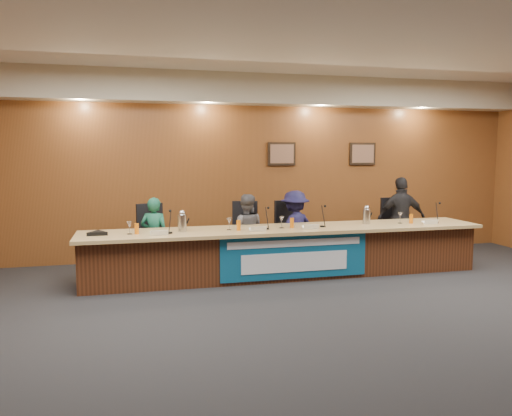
% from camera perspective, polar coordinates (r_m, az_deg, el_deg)
% --- Properties ---
extents(floor, '(10.00, 10.00, 0.00)m').
position_cam_1_polar(floor, '(5.58, 11.15, -13.41)').
color(floor, black).
rests_on(floor, ground).
extents(ceiling, '(10.00, 8.00, 0.04)m').
position_cam_1_polar(ceiling, '(5.42, 11.93, 20.35)').
color(ceiling, silver).
rests_on(ceiling, wall_back).
extents(wall_back, '(10.00, 0.04, 3.20)m').
position_cam_1_polar(wall_back, '(9.03, 0.45, 4.62)').
color(wall_back, brown).
rests_on(wall_back, floor).
extents(soffit, '(10.00, 0.50, 0.50)m').
position_cam_1_polar(soffit, '(8.85, 0.88, 13.34)').
color(soffit, beige).
rests_on(soffit, wall_back).
extents(dais_body, '(6.00, 0.80, 0.70)m').
position_cam_1_polar(dais_body, '(7.65, 3.48, -5.16)').
color(dais_body, '#462211').
rests_on(dais_body, floor).
extents(dais_top, '(6.10, 0.95, 0.05)m').
position_cam_1_polar(dais_top, '(7.53, 3.62, -2.44)').
color(dais_top, tan).
rests_on(dais_top, dais_body).
extents(banner, '(2.20, 0.02, 0.65)m').
position_cam_1_polar(banner, '(7.25, 4.48, -5.56)').
color(banner, '#0D527D').
rests_on(banner, dais_body).
extents(banner_text_upper, '(2.00, 0.01, 0.10)m').
position_cam_1_polar(banner_text_upper, '(7.20, 4.53, -4.02)').
color(banner_text_upper, silver).
rests_on(banner_text_upper, banner).
extents(banner_text_lower, '(1.60, 0.01, 0.28)m').
position_cam_1_polar(banner_text_lower, '(7.26, 4.51, -6.20)').
color(banner_text_lower, silver).
rests_on(banner_text_lower, banner).
extents(wall_photo_left, '(0.52, 0.04, 0.42)m').
position_cam_1_polar(wall_photo_left, '(9.11, 2.95, 6.20)').
color(wall_photo_left, black).
rests_on(wall_photo_left, wall_back).
extents(wall_photo_right, '(0.52, 0.04, 0.42)m').
position_cam_1_polar(wall_photo_right, '(9.70, 12.07, 6.08)').
color(wall_photo_right, black).
rests_on(wall_photo_right, wall_back).
extents(panelist_a, '(0.51, 0.42, 1.20)m').
position_cam_1_polar(panelist_a, '(7.81, -11.53, -3.17)').
color(panelist_a, '#15523E').
rests_on(panelist_a, floor).
extents(panelist_b, '(0.69, 0.60, 1.22)m').
position_cam_1_polar(panelist_b, '(8.01, -1.15, -2.75)').
color(panelist_b, '#4D4B51').
rests_on(panelist_b, floor).
extents(panelist_c, '(0.93, 0.74, 1.26)m').
position_cam_1_polar(panelist_c, '(8.23, 4.45, -2.38)').
color(panelist_c, '#141337').
rests_on(panelist_c, floor).
extents(panelist_d, '(0.89, 0.47, 1.45)m').
position_cam_1_polar(panelist_d, '(9.02, 16.26, -1.20)').
color(panelist_d, black).
rests_on(panelist_d, floor).
extents(office_chair_a, '(0.59, 0.59, 0.08)m').
position_cam_1_polar(office_chair_a, '(7.93, -11.54, -3.90)').
color(office_chair_a, black).
rests_on(office_chair_a, floor).
extents(office_chair_b, '(0.58, 0.58, 0.08)m').
position_cam_1_polar(office_chair_b, '(8.12, -1.31, -3.53)').
color(office_chair_b, black).
rests_on(office_chair_b, floor).
extents(office_chair_c, '(0.60, 0.60, 0.08)m').
position_cam_1_polar(office_chair_c, '(8.34, 4.22, -3.28)').
color(office_chair_c, black).
rests_on(office_chair_c, floor).
extents(office_chair_d, '(0.53, 0.53, 0.08)m').
position_cam_1_polar(office_chair_d, '(9.14, 15.90, -2.66)').
color(office_chair_d, black).
rests_on(office_chair_d, floor).
extents(nameplate_a, '(0.24, 0.08, 0.10)m').
position_cam_1_polar(nameplate_a, '(6.92, -10.99, -2.75)').
color(nameplate_a, white).
rests_on(nameplate_a, dais_top).
extents(microphone_a, '(0.07, 0.07, 0.02)m').
position_cam_1_polar(microphone_a, '(7.08, -9.81, -2.80)').
color(microphone_a, black).
rests_on(microphone_a, dais_top).
extents(juice_glass_a, '(0.06, 0.06, 0.15)m').
position_cam_1_polar(juice_glass_a, '(7.11, -13.48, -2.32)').
color(juice_glass_a, orange).
rests_on(juice_glass_a, dais_top).
extents(water_glass_a, '(0.08, 0.08, 0.18)m').
position_cam_1_polar(water_glass_a, '(7.10, -14.26, -2.23)').
color(water_glass_a, silver).
rests_on(water_glass_a, dais_top).
extents(nameplate_b, '(0.24, 0.08, 0.10)m').
position_cam_1_polar(nameplate_b, '(7.13, 0.28, -2.36)').
color(nameplate_b, white).
rests_on(nameplate_b, dais_top).
extents(microphone_b, '(0.07, 0.07, 0.02)m').
position_cam_1_polar(microphone_b, '(7.35, 1.19, -2.37)').
color(microphone_b, black).
rests_on(microphone_b, dais_top).
extents(juice_glass_b, '(0.06, 0.06, 0.15)m').
position_cam_1_polar(juice_glass_b, '(7.24, -2.00, -1.99)').
color(juice_glass_b, orange).
rests_on(juice_glass_b, dais_top).
extents(water_glass_b, '(0.08, 0.08, 0.18)m').
position_cam_1_polar(water_glass_b, '(7.27, -3.07, -1.84)').
color(water_glass_b, silver).
rests_on(water_glass_b, dais_top).
extents(nameplate_c, '(0.24, 0.08, 0.10)m').
position_cam_1_polar(nameplate_c, '(7.39, 6.34, -2.09)').
color(nameplate_c, white).
rests_on(nameplate_c, dais_top).
extents(microphone_c, '(0.07, 0.07, 0.02)m').
position_cam_1_polar(microphone_c, '(7.64, 7.58, -2.09)').
color(microphone_c, black).
rests_on(microphone_c, dais_top).
extents(juice_glass_c, '(0.06, 0.06, 0.15)m').
position_cam_1_polar(juice_glass_c, '(7.50, 4.13, -1.71)').
color(juice_glass_c, orange).
rests_on(juice_glass_c, dais_top).
extents(water_glass_c, '(0.08, 0.08, 0.18)m').
position_cam_1_polar(water_glass_c, '(7.45, 2.94, -1.64)').
color(water_glass_c, silver).
rests_on(water_glass_c, dais_top).
extents(nameplate_d, '(0.24, 0.08, 0.10)m').
position_cam_1_polar(nameplate_d, '(8.32, 19.39, -1.46)').
color(nameplate_d, white).
rests_on(nameplate_d, dais_top).
extents(microphone_d, '(0.07, 0.07, 0.02)m').
position_cam_1_polar(microphone_d, '(8.50, 19.80, -1.55)').
color(microphone_d, black).
rests_on(microphone_d, dais_top).
extents(juice_glass_d, '(0.06, 0.06, 0.15)m').
position_cam_1_polar(juice_glass_d, '(8.32, 17.31, -1.18)').
color(juice_glass_d, orange).
rests_on(juice_glass_d, dais_top).
extents(water_glass_d, '(0.08, 0.08, 0.18)m').
position_cam_1_polar(water_glass_d, '(8.25, 16.15, -1.10)').
color(water_glass_d, silver).
rests_on(water_glass_d, dais_top).
extents(carafe_left, '(0.13, 0.13, 0.24)m').
position_cam_1_polar(carafe_left, '(7.19, -8.43, -1.73)').
color(carafe_left, silver).
rests_on(carafe_left, dais_top).
extents(carafe_right, '(0.12, 0.12, 0.23)m').
position_cam_1_polar(carafe_right, '(8.08, 12.50, -0.97)').
color(carafe_right, silver).
rests_on(carafe_right, dais_top).
extents(speakerphone, '(0.32, 0.32, 0.05)m').
position_cam_1_polar(speakerphone, '(7.18, -17.66, -2.77)').
color(speakerphone, black).
rests_on(speakerphone, dais_top).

